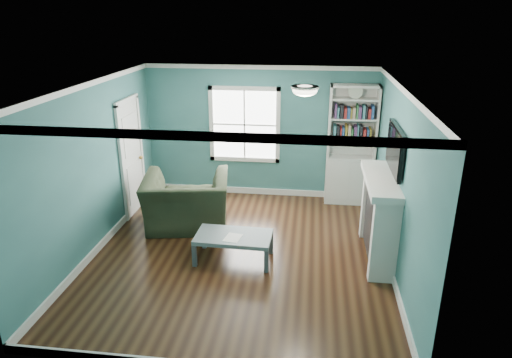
# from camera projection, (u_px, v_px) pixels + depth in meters

# --- Properties ---
(floor) EXTENTS (5.00, 5.00, 0.00)m
(floor) POSITION_uv_depth(u_px,v_px,m) (241.00, 254.00, 7.11)
(floor) COLOR black
(floor) RESTS_ON ground
(room_walls) EXTENTS (5.00, 5.00, 5.00)m
(room_walls) POSITION_uv_depth(u_px,v_px,m) (239.00, 157.00, 6.55)
(room_walls) COLOR #306266
(room_walls) RESTS_ON ground
(trim) EXTENTS (4.50, 5.00, 2.60)m
(trim) POSITION_uv_depth(u_px,v_px,m) (240.00, 180.00, 6.67)
(trim) COLOR white
(trim) RESTS_ON ground
(window) EXTENTS (1.40, 0.06, 1.50)m
(window) POSITION_uv_depth(u_px,v_px,m) (245.00, 125.00, 8.94)
(window) COLOR white
(window) RESTS_ON room_walls
(bookshelf) EXTENTS (0.90, 0.35, 2.31)m
(bookshelf) POSITION_uv_depth(u_px,v_px,m) (350.00, 157.00, 8.71)
(bookshelf) COLOR silver
(bookshelf) RESTS_ON ground
(fireplace) EXTENTS (0.44, 1.58, 1.30)m
(fireplace) POSITION_uv_depth(u_px,v_px,m) (379.00, 219.00, 6.83)
(fireplace) COLOR black
(fireplace) RESTS_ON ground
(tv) EXTENTS (0.06, 1.10, 0.65)m
(tv) POSITION_uv_depth(u_px,v_px,m) (395.00, 149.00, 6.43)
(tv) COLOR black
(tv) RESTS_ON fireplace
(door) EXTENTS (0.12, 0.98, 2.17)m
(door) POSITION_uv_depth(u_px,v_px,m) (132.00, 156.00, 8.29)
(door) COLOR silver
(door) RESTS_ON ground
(ceiling_fixture) EXTENTS (0.38, 0.38, 0.15)m
(ceiling_fixture) POSITION_uv_depth(u_px,v_px,m) (305.00, 90.00, 6.20)
(ceiling_fixture) COLOR white
(ceiling_fixture) RESTS_ON room_walls
(light_switch) EXTENTS (0.08, 0.01, 0.12)m
(light_switch) POSITION_uv_depth(u_px,v_px,m) (186.00, 135.00, 9.17)
(light_switch) COLOR white
(light_switch) RESTS_ON room_walls
(recliner) EXTENTS (1.55, 1.15, 1.24)m
(recliner) POSITION_uv_depth(u_px,v_px,m) (186.00, 193.00, 7.80)
(recliner) COLOR black
(recliner) RESTS_ON ground
(coffee_table) EXTENTS (1.15, 0.65, 0.41)m
(coffee_table) POSITION_uv_depth(u_px,v_px,m) (234.00, 238.00, 6.83)
(coffee_table) COLOR #484E56
(coffee_table) RESTS_ON ground
(paper_sheet) EXTENTS (0.27, 0.32, 0.00)m
(paper_sheet) POSITION_uv_depth(u_px,v_px,m) (233.00, 238.00, 6.73)
(paper_sheet) COLOR white
(paper_sheet) RESTS_ON coffee_table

